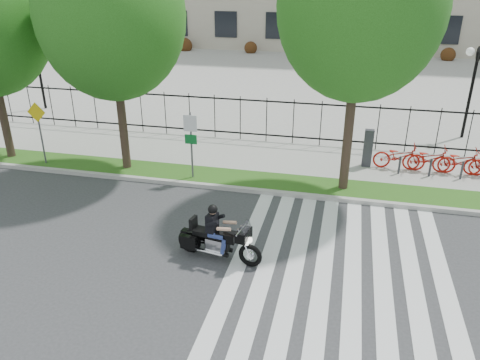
# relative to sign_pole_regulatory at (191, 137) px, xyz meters

# --- Properties ---
(ground) EXTENTS (120.00, 120.00, 0.00)m
(ground) POSITION_rel_sign_pole_regulatory_xyz_m (0.75, -4.58, -1.74)
(ground) COLOR #333336
(ground) RESTS_ON ground
(curb) EXTENTS (60.00, 0.20, 0.15)m
(curb) POSITION_rel_sign_pole_regulatory_xyz_m (0.75, -0.48, -1.66)
(curb) COLOR #A6A49C
(curb) RESTS_ON ground
(grass_verge) EXTENTS (60.00, 1.50, 0.15)m
(grass_verge) POSITION_rel_sign_pole_regulatory_xyz_m (0.75, 0.37, -1.66)
(grass_verge) COLOR #214912
(grass_verge) RESTS_ON ground
(sidewalk) EXTENTS (60.00, 3.50, 0.15)m
(sidewalk) POSITION_rel_sign_pole_regulatory_xyz_m (0.75, 2.87, -1.66)
(sidewalk) COLOR gray
(sidewalk) RESTS_ON ground
(plaza) EXTENTS (80.00, 34.00, 0.10)m
(plaza) POSITION_rel_sign_pole_regulatory_xyz_m (0.75, 20.42, -1.69)
(plaza) COLOR gray
(plaza) RESTS_ON ground
(crosswalk_stripes) EXTENTS (5.70, 8.00, 0.01)m
(crosswalk_stripes) POSITION_rel_sign_pole_regulatory_xyz_m (5.57, -4.58, -1.73)
(crosswalk_stripes) COLOR silver
(crosswalk_stripes) RESTS_ON ground
(iron_fence) EXTENTS (30.00, 0.06, 2.00)m
(iron_fence) POSITION_rel_sign_pole_regulatory_xyz_m (0.75, 4.62, -0.59)
(iron_fence) COLOR black
(iron_fence) RESTS_ON sidewalk
(lamp_post_left) EXTENTS (1.06, 0.70, 4.25)m
(lamp_post_left) POSITION_rel_sign_pole_regulatory_xyz_m (-11.25, 7.42, 1.47)
(lamp_post_left) COLOR black
(lamp_post_left) RESTS_ON ground
(lamp_post_right) EXTENTS (1.06, 0.70, 4.25)m
(lamp_post_right) POSITION_rel_sign_pole_regulatory_xyz_m (10.75, 7.42, 1.47)
(lamp_post_right) COLOR black
(lamp_post_right) RESTS_ON ground
(street_tree_1) EXTENTS (5.19, 5.19, 8.68)m
(street_tree_1) POSITION_rel_sign_pole_regulatory_xyz_m (-2.84, 0.37, 4.09)
(street_tree_1) COLOR #32241B
(street_tree_1) RESTS_ON grass_verge
(street_tree_2) EXTENTS (5.17, 5.17, 9.09)m
(street_tree_2) POSITION_rel_sign_pole_regulatory_xyz_m (5.51, 0.37, 4.51)
(street_tree_2) COLOR #32241B
(street_tree_2) RESTS_ON grass_verge
(sign_pole_regulatory) EXTENTS (0.50, 0.09, 2.50)m
(sign_pole_regulatory) POSITION_rel_sign_pole_regulatory_xyz_m (0.00, 0.00, 0.00)
(sign_pole_regulatory) COLOR #59595B
(sign_pole_regulatory) RESTS_ON grass_verge
(sign_pole_warning) EXTENTS (0.78, 0.09, 2.49)m
(sign_pole_warning) POSITION_rel_sign_pole_regulatory_xyz_m (-6.23, 0.00, 0.00)
(sign_pole_warning) COLOR #59595B
(sign_pole_warning) RESTS_ON grass_verge
(motorcycle_rider) EXTENTS (2.50, 0.95, 1.94)m
(motorcycle_rider) POSITION_rel_sign_pole_regulatory_xyz_m (2.34, -4.77, -1.09)
(motorcycle_rider) COLOR black
(motorcycle_rider) RESTS_ON ground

